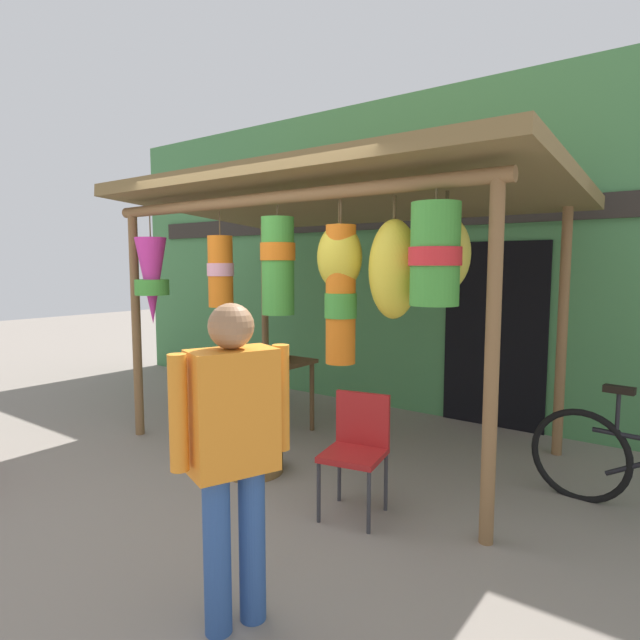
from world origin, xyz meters
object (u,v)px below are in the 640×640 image
at_px(display_table, 258,367).
at_px(folding_chair, 357,443).
at_px(vendor_in_orange, 233,441).
at_px(flower_heap_on_table, 262,352).
at_px(wicker_basket_by_table, 253,460).

height_order(display_table, folding_chair, folding_chair).
bearing_deg(display_table, vendor_in_orange, -48.94).
height_order(flower_heap_on_table, folding_chair, flower_heap_on_table).
distance_m(display_table, folding_chair, 2.14).
relative_size(folding_chair, vendor_in_orange, 0.53).
bearing_deg(flower_heap_on_table, display_table, -144.31).
bearing_deg(folding_chair, flower_heap_on_table, 150.83).
bearing_deg(wicker_basket_by_table, vendor_in_orange, -48.79).
bearing_deg(wicker_basket_by_table, flower_heap_on_table, 128.43).
xyz_separation_m(flower_heap_on_table, wicker_basket_by_table, (0.75, -0.94, -0.73)).
height_order(folding_chair, vendor_in_orange, vendor_in_orange).
bearing_deg(vendor_in_orange, wicker_basket_by_table, 131.21).
relative_size(flower_heap_on_table, vendor_in_orange, 0.41).
xyz_separation_m(wicker_basket_by_table, vendor_in_orange, (1.26, -1.44, 0.82)).
relative_size(display_table, wicker_basket_by_table, 2.17).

